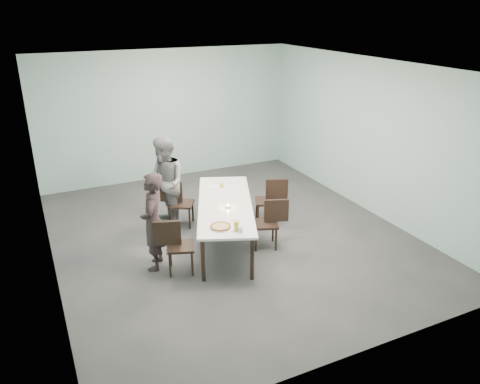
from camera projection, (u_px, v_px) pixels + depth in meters
name	position (u px, v px, depth m)	size (l,w,h in m)	color
ground	(230.00, 235.00, 8.53)	(7.00, 7.00, 0.00)	#333335
room_shell	(229.00, 126.00, 7.77)	(6.02, 7.02, 3.01)	#92B8B4
table	(225.00, 206.00, 8.01)	(1.81, 2.75, 0.75)	white
chair_near_left	(175.00, 243.00, 7.19)	(0.65, 0.53, 0.87)	black
chair_far_left	(177.00, 200.00, 8.75)	(0.64, 0.57, 0.87)	black
chair_near_right	(270.00, 220.00, 7.95)	(0.65, 0.54, 0.87)	black
chair_far_right	(271.00, 198.00, 8.86)	(0.65, 0.55, 0.87)	black
diner_near	(153.00, 222.00, 7.22)	(0.58, 0.38, 1.58)	black
diner_far	(165.00, 183.00, 8.55)	(0.84, 0.66, 1.73)	slate
pizza	(220.00, 227.00, 7.11)	(0.34, 0.34, 0.04)	white
side_plate	(236.00, 218.00, 7.44)	(0.18, 0.18, 0.01)	white
beer_glass	(236.00, 226.00, 7.00)	(0.08, 0.08, 0.15)	gold
water_tumbler	(240.00, 229.00, 6.97)	(0.08, 0.08, 0.09)	silver
tealight	(228.00, 207.00, 7.81)	(0.06, 0.06, 0.05)	silver
amber_tumbler	(222.00, 185.00, 8.66)	(0.07, 0.07, 0.08)	gold
menu	(216.00, 187.00, 8.70)	(0.30, 0.22, 0.01)	silver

